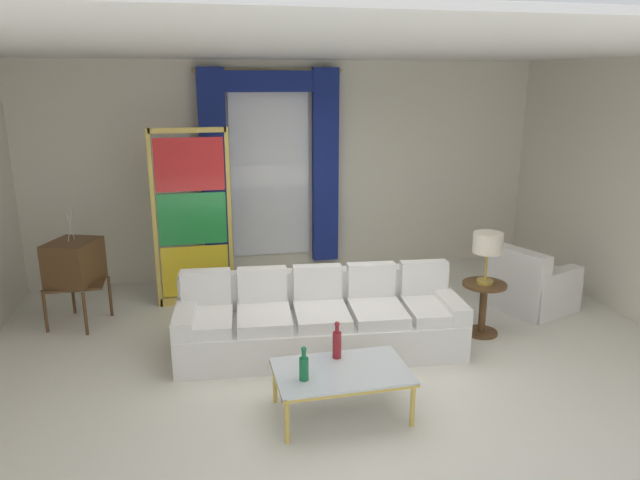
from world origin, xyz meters
The scene contains 15 objects.
ground_plane centered at (0.00, 0.00, 0.00)m, with size 16.00×16.00×0.00m, color silver.
wall_rear centered at (0.00, 3.06, 1.50)m, with size 8.00×0.12×3.00m, color silver.
wall_right centered at (3.66, 0.60, 1.50)m, with size 0.12×7.00×3.00m, color silver.
ceiling_slab centered at (0.00, 0.80, 3.02)m, with size 8.00×7.60×0.04m, color white.
curtained_window centered at (-0.29, 2.89, 1.74)m, with size 2.00×0.17×2.70m.
couch_white_long centered at (-0.17, 0.42, 0.31)m, with size 2.99×1.19×0.86m.
coffee_table centered at (-0.27, -0.86, 0.37)m, with size 1.12×0.70×0.41m.
bottle_blue_decanter centered at (-0.61, -0.95, 0.52)m, with size 0.08×0.08×0.29m.
bottle_crystal_tall centered at (-0.25, -0.63, 0.55)m, with size 0.08×0.08×0.34m.
vintage_tv centered at (-2.74, 1.67, 0.73)m, with size 0.69×0.73×1.35m.
armchair_white centered at (2.59, 0.91, 0.29)m, with size 1.04×1.03×0.80m.
stained_glass_divider centered at (-1.40, 2.02, 1.06)m, with size 0.95×0.05×2.20m.
peacock_figurine centered at (-0.97, 1.69, 0.22)m, with size 0.44×0.60×0.50m.
round_side_table centered at (1.67, 0.37, 0.36)m, with size 0.48×0.48×0.59m.
table_lamp_brass centered at (1.67, 0.37, 1.03)m, with size 0.32×0.32×0.57m.
Camera 1 is at (-1.44, -5.16, 2.76)m, focal length 33.12 mm.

